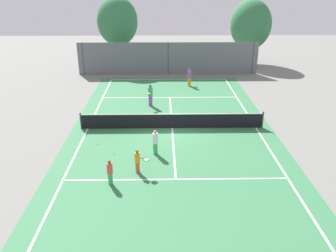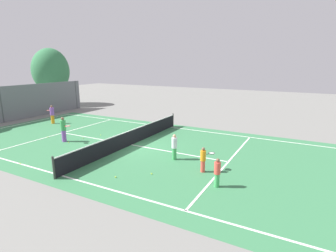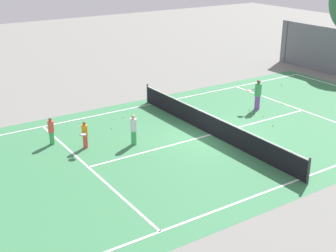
# 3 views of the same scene
# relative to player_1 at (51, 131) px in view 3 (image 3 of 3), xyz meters

# --- Properties ---
(ground_plane) EXTENTS (80.00, 80.00, 0.00)m
(ground_plane) POSITION_rel_player_1_xyz_m (3.12, 6.77, -0.66)
(ground_plane) COLOR slate
(court_surface) EXTENTS (13.00, 25.00, 0.01)m
(court_surface) POSITION_rel_player_1_xyz_m (3.12, 6.77, -0.66)
(court_surface) COLOR #387A4C
(court_surface) RESTS_ON ground_plane
(tennis_net) EXTENTS (11.90, 0.10, 1.10)m
(tennis_net) POSITION_rel_player_1_xyz_m (3.12, 6.77, -0.15)
(tennis_net) COLOR #333833
(tennis_net) RESTS_ON ground_plane
(player_1) EXTENTS (0.27, 0.27, 1.29)m
(player_1) POSITION_rel_player_1_xyz_m (0.00, 0.00, 0.00)
(player_1) COLOR #3FA559
(player_1) RESTS_ON ground_plane
(player_2) EXTENTS (0.49, 0.94, 1.68)m
(player_2) POSITION_rel_player_1_xyz_m (1.59, 11.20, 0.21)
(player_2) COLOR purple
(player_2) RESTS_ON ground_plane
(player_3) EXTENTS (0.31, 0.31, 1.43)m
(player_3) POSITION_rel_player_1_xyz_m (2.08, 3.11, 0.07)
(player_3) COLOR #3FA559
(player_3) RESTS_ON ground_plane
(player_4) EXTENTS (0.82, 0.62, 1.25)m
(player_4) POSITION_rel_player_1_xyz_m (1.24, 1.09, -0.01)
(player_4) COLOR #E54C3F
(player_4) RESTS_ON ground_plane
(ball_crate) EXTENTS (0.40, 0.37, 0.43)m
(ball_crate) POSITION_rel_player_1_xyz_m (3.54, 7.77, -0.48)
(ball_crate) COLOR green
(ball_crate) RESTS_ON ground_plane
(tennis_ball_0) EXTENTS (0.07, 0.07, 0.07)m
(tennis_ball_0) POSITION_rel_player_1_xyz_m (-1.34, 4.41, -0.63)
(tennis_ball_0) COLOR #CCE533
(tennis_ball_0) RESTS_ON ground_plane
(tennis_ball_1) EXTENTS (0.07, 0.07, 0.07)m
(tennis_ball_1) POSITION_rel_player_1_xyz_m (2.70, 10.63, -0.63)
(tennis_ball_1) COLOR #CCE533
(tennis_ball_1) RESTS_ON ground_plane
(tennis_ball_2) EXTENTS (0.07, 0.07, 0.07)m
(tennis_ball_2) POSITION_rel_player_1_xyz_m (3.92, 10.12, -0.63)
(tennis_ball_2) COLOR #CCE533
(tennis_ball_2) RESTS_ON ground_plane
(tennis_ball_3) EXTENTS (0.07, 0.07, 0.07)m
(tennis_ball_3) POSITION_rel_player_1_xyz_m (-2.38, 9.95, -0.63)
(tennis_ball_3) COLOR #CCE533
(tennis_ball_3) RESTS_ON ground_plane
(tennis_ball_4) EXTENTS (0.07, 0.07, 0.07)m
(tennis_ball_4) POSITION_rel_player_1_xyz_m (1.73, 13.07, -0.63)
(tennis_ball_4) COLOR #CCE533
(tennis_ball_4) RESTS_ON ground_plane
(tennis_ball_5) EXTENTS (0.07, 0.07, 0.07)m
(tennis_ball_5) POSITION_rel_player_1_xyz_m (-0.22, 3.14, -0.63)
(tennis_ball_5) COLOR #CCE533
(tennis_ball_5) RESTS_ON ground_plane
(tennis_ball_6) EXTENTS (0.07, 0.07, 0.07)m
(tennis_ball_6) POSITION_rel_player_1_xyz_m (-1.05, 15.92, -0.63)
(tennis_ball_6) COLOR #CCE533
(tennis_ball_6) RESTS_ON ground_plane
(tennis_ball_7) EXTENTS (0.07, 0.07, 0.07)m
(tennis_ball_7) POSITION_rel_player_1_xyz_m (1.50, 10.73, -0.63)
(tennis_ball_7) COLOR #CCE533
(tennis_ball_7) RESTS_ON ground_plane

